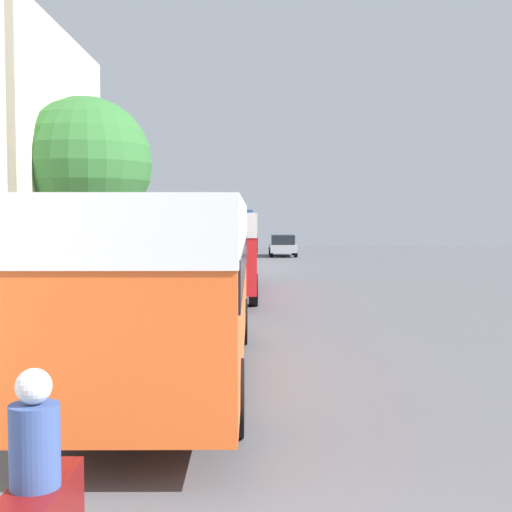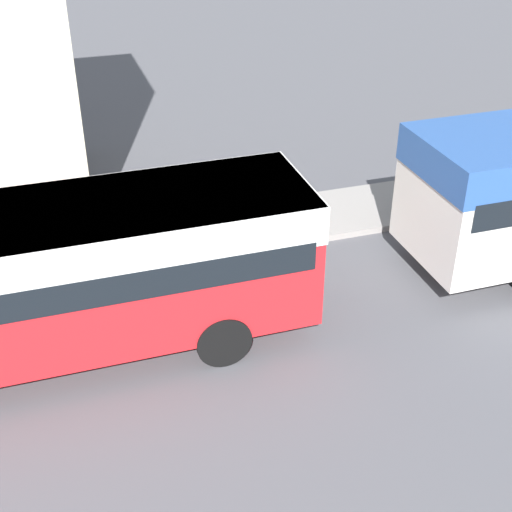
% 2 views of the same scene
% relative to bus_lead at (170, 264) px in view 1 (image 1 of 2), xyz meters
% --- Properties ---
extents(bus_lead, '(2.60, 10.59, 3.03)m').
position_rel_bus_lead_xyz_m(bus_lead, '(0.00, 0.00, 0.00)').
color(bus_lead, '#EA5B23').
rests_on(bus_lead, ground_plane).
extents(bus_following, '(2.50, 9.70, 2.88)m').
position_rel_bus_lead_xyz_m(bus_following, '(0.33, 12.75, -0.09)').
color(bus_following, red).
rests_on(bus_following, ground_plane).
extents(bus_third_in_line, '(2.63, 11.41, 3.06)m').
position_rel_bus_lead_xyz_m(bus_third_in_line, '(0.14, 25.96, 0.02)').
color(bus_third_in_line, silver).
rests_on(bus_third_in_line, ground_plane).
extents(motorcycle_behind_lead, '(0.38, 2.24, 1.73)m').
position_rel_bus_lead_xyz_m(motorcycle_behind_lead, '(-0.15, -7.11, -1.29)').
color(motorcycle_behind_lead, maroon).
rests_on(motorcycle_behind_lead, ground_plane).
extents(car_crossing, '(1.85, 4.19, 1.47)m').
position_rel_bus_lead_xyz_m(car_crossing, '(3.51, 36.58, -1.21)').
color(car_crossing, '#B7B7BC').
rests_on(car_crossing, ground_plane).
extents(pedestrian_near_curb, '(0.36, 0.36, 1.68)m').
position_rel_bus_lead_xyz_m(pedestrian_near_curb, '(-2.73, 8.71, -0.96)').
color(pedestrian_near_curb, '#232838').
rests_on(pedestrian_near_curb, sidewalk).
extents(pedestrian_walking_away, '(0.36, 0.36, 1.82)m').
position_rel_bus_lead_xyz_m(pedestrian_walking_away, '(-2.31, 21.78, -0.88)').
color(pedestrian_walking_away, '#232838').
rests_on(pedestrian_walking_away, sidewalk).
extents(street_tree, '(3.65, 3.65, 5.90)m').
position_rel_bus_lead_xyz_m(street_tree, '(-3.16, 7.44, 2.23)').
color(street_tree, brown).
rests_on(street_tree, sidewalk).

